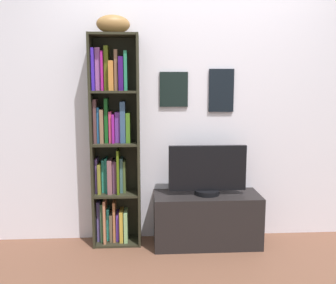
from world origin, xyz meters
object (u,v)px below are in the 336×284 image
Objects in this scene: bookshelf at (113,145)px; football at (113,24)px; television at (207,171)px; tv_stand at (207,219)px.

football reaches higher than bookshelf.
television is at bearing -7.12° from bookshelf.
tv_stand is (0.82, -0.10, -0.67)m from bookshelf.
television is (-0.00, 0.00, 0.44)m from tv_stand.
bookshelf reaches higher than tv_stand.
tv_stand is at bearing -7.20° from bookshelf.
tv_stand is at bearing -90.00° from television.
television is at bearing -5.25° from football.
bookshelf is at bearing 130.65° from football.
television reaches higher than tv_stand.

